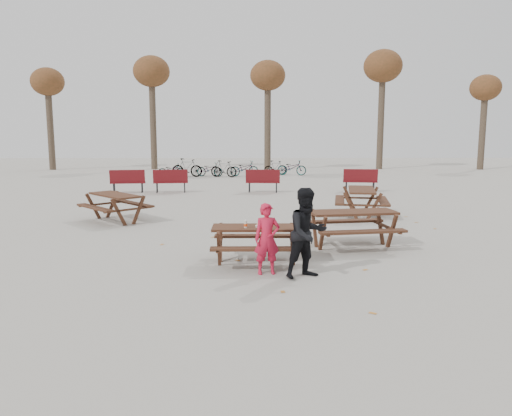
{
  "coord_description": "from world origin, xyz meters",
  "views": [
    {
      "loc": [
        -0.1,
        -9.97,
        2.71
      ],
      "look_at": [
        0.0,
        1.0,
        1.0
      ],
      "focal_mm": 35.0,
      "sensor_mm": 36.0,
      "label": 1
    }
  ],
  "objects_px": {
    "picnic_table_far": "(361,203)",
    "adult": "(307,233)",
    "picnic_table_east": "(353,229)",
    "soda_bottle": "(246,224)",
    "picnic_table_north": "(115,208)",
    "main_picnic_table": "(256,235)",
    "food_tray": "(260,226)",
    "child": "(267,239)"
  },
  "relations": [
    {
      "from": "main_picnic_table",
      "to": "picnic_table_east",
      "type": "relative_size",
      "value": 0.91
    },
    {
      "from": "main_picnic_table",
      "to": "child",
      "type": "relative_size",
      "value": 1.33
    },
    {
      "from": "food_tray",
      "to": "picnic_table_north",
      "type": "distance_m",
      "value": 6.53
    },
    {
      "from": "picnic_table_north",
      "to": "adult",
      "type": "bearing_deg",
      "value": -1.8
    },
    {
      "from": "food_tray",
      "to": "picnic_table_north",
      "type": "xyz_separation_m",
      "value": [
        -4.27,
        4.93,
        -0.38
      ]
    },
    {
      "from": "soda_bottle",
      "to": "adult",
      "type": "height_order",
      "value": "adult"
    },
    {
      "from": "food_tray",
      "to": "adult",
      "type": "distance_m",
      "value": 1.26
    },
    {
      "from": "picnic_table_north",
      "to": "child",
      "type": "bearing_deg",
      "value": -4.96
    },
    {
      "from": "picnic_table_north",
      "to": "soda_bottle",
      "type": "bearing_deg",
      "value": -4.56
    },
    {
      "from": "adult",
      "to": "picnic_table_east",
      "type": "xyz_separation_m",
      "value": [
        1.34,
        2.44,
        -0.41
      ]
    },
    {
      "from": "picnic_table_far",
      "to": "adult",
      "type": "bearing_deg",
      "value": 169.78
    },
    {
      "from": "soda_bottle",
      "to": "picnic_table_east",
      "type": "xyz_separation_m",
      "value": [
        2.48,
        1.6,
        -0.42
      ]
    },
    {
      "from": "main_picnic_table",
      "to": "child",
      "type": "distance_m",
      "value": 0.78
    },
    {
      "from": "adult",
      "to": "picnic_table_far",
      "type": "xyz_separation_m",
      "value": [
        2.47,
        6.7,
        -0.4
      ]
    },
    {
      "from": "soda_bottle",
      "to": "child",
      "type": "distance_m",
      "value": 0.75
    },
    {
      "from": "soda_bottle",
      "to": "picnic_table_north",
      "type": "height_order",
      "value": "soda_bottle"
    },
    {
      "from": "main_picnic_table",
      "to": "soda_bottle",
      "type": "relative_size",
      "value": 10.59
    },
    {
      "from": "picnic_table_east",
      "to": "adult",
      "type": "bearing_deg",
      "value": -127.64
    },
    {
      "from": "food_tray",
      "to": "picnic_table_far",
      "type": "bearing_deg",
      "value": 60.05
    },
    {
      "from": "child",
      "to": "adult",
      "type": "bearing_deg",
      "value": -26.97
    },
    {
      "from": "food_tray",
      "to": "picnic_table_east",
      "type": "height_order",
      "value": "picnic_table_east"
    },
    {
      "from": "soda_bottle",
      "to": "child",
      "type": "relative_size",
      "value": 0.13
    },
    {
      "from": "soda_bottle",
      "to": "food_tray",
      "type": "bearing_deg",
      "value": 16.76
    },
    {
      "from": "main_picnic_table",
      "to": "soda_bottle",
      "type": "bearing_deg",
      "value": -145.61
    },
    {
      "from": "picnic_table_north",
      "to": "food_tray",
      "type": "bearing_deg",
      "value": -2.1
    },
    {
      "from": "child",
      "to": "picnic_table_far",
      "type": "xyz_separation_m",
      "value": [
        3.2,
        6.46,
        -0.24
      ]
    },
    {
      "from": "soda_bottle",
      "to": "picnic_table_far",
      "type": "height_order",
      "value": "soda_bottle"
    },
    {
      "from": "main_picnic_table",
      "to": "picnic_table_north",
      "type": "relative_size",
      "value": 0.94
    },
    {
      "from": "food_tray",
      "to": "soda_bottle",
      "type": "height_order",
      "value": "soda_bottle"
    },
    {
      "from": "main_picnic_table",
      "to": "food_tray",
      "type": "xyz_separation_m",
      "value": [
        0.07,
        -0.06,
        0.21
      ]
    },
    {
      "from": "food_tray",
      "to": "picnic_table_far",
      "type": "distance_m",
      "value": 6.67
    },
    {
      "from": "main_picnic_table",
      "to": "picnic_table_far",
      "type": "height_order",
      "value": "picnic_table_far"
    },
    {
      "from": "child",
      "to": "picnic_table_far",
      "type": "height_order",
      "value": "child"
    },
    {
      "from": "adult",
      "to": "picnic_table_east",
      "type": "distance_m",
      "value": 2.81
    },
    {
      "from": "picnic_table_east",
      "to": "picnic_table_north",
      "type": "distance_m",
      "value": 7.31
    },
    {
      "from": "child",
      "to": "soda_bottle",
      "type": "bearing_deg",
      "value": 115.65
    },
    {
      "from": "picnic_table_east",
      "to": "picnic_table_north",
      "type": "height_order",
      "value": "picnic_table_east"
    },
    {
      "from": "food_tray",
      "to": "child",
      "type": "relative_size",
      "value": 0.13
    },
    {
      "from": "picnic_table_far",
      "to": "picnic_table_north",
      "type": "bearing_deg",
      "value": 106.34
    },
    {
      "from": "food_tray",
      "to": "soda_bottle",
      "type": "relative_size",
      "value": 1.06
    },
    {
      "from": "child",
      "to": "adult",
      "type": "distance_m",
      "value": 0.79
    },
    {
      "from": "soda_bottle",
      "to": "picnic_table_north",
      "type": "relative_size",
      "value": 0.09
    }
  ]
}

